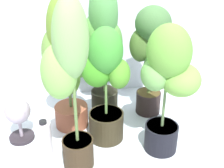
{
  "coord_description": "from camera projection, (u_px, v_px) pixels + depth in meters",
  "views": [
    {
      "loc": [
        -0.3,
        -1.58,
        1.33
      ],
      "look_at": [
        0.01,
        0.2,
        0.4
      ],
      "focal_mm": 46.7,
      "sensor_mm": 36.0,
      "label": 1
    }
  ],
  "objects": [
    {
      "name": "ground_plane",
      "position": [
        115.0,
        148.0,
        2.03
      ],
      "size": [
        8.0,
        8.0,
        0.0
      ],
      "primitive_type": "plane",
      "color": "silver",
      "rests_on": "ground"
    },
    {
      "name": "potted_plant_front_right",
      "position": [
        168.0,
        80.0,
        1.79
      ],
      "size": [
        0.41,
        0.37,
        0.88
      ],
      "color": "black",
      "rests_on": "ground"
    },
    {
      "name": "potted_plant_back_center",
      "position": [
        102.0,
        41.0,
        2.21
      ],
      "size": [
        0.33,
        0.3,
        1.05
      ],
      "color": "#28271A",
      "rests_on": "ground"
    },
    {
      "name": "potted_plant_back_left",
      "position": [
        67.0,
        57.0,
        2.02
      ],
      "size": [
        0.42,
        0.34,
        1.01
      ],
      "color": "brown",
      "rests_on": "ground"
    },
    {
      "name": "floor_fan",
      "position": [
        18.0,
        114.0,
        2.03
      ],
      "size": [
        0.25,
        0.25,
        0.33
      ],
      "rotation": [
        0.0,
        0.0,
        -0.68
      ],
      "color": "#272126",
      "rests_on": "ground"
    },
    {
      "name": "potted_plant_front_left",
      "position": [
        69.0,
        76.0,
        1.6
      ],
      "size": [
        0.34,
        0.29,
        1.07
      ],
      "color": "#342717",
      "rests_on": "ground"
    },
    {
      "name": "potted_plant_back_right",
      "position": [
        151.0,
        51.0,
        2.2
      ],
      "size": [
        0.37,
        0.37,
        0.88
      ],
      "color": "black",
      "rests_on": "ground"
    },
    {
      "name": "potted_plant_center",
      "position": [
        106.0,
        82.0,
        1.94
      ],
      "size": [
        0.36,
        0.32,
        0.83
      ],
      "color": "#302918",
      "rests_on": "ground"
    },
    {
      "name": "nutrient_bottle",
      "position": [
        45.0,
        138.0,
        1.93
      ],
      "size": [
        0.09,
        0.09,
        0.26
      ],
      "color": "white",
      "rests_on": "ground"
    }
  ]
}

